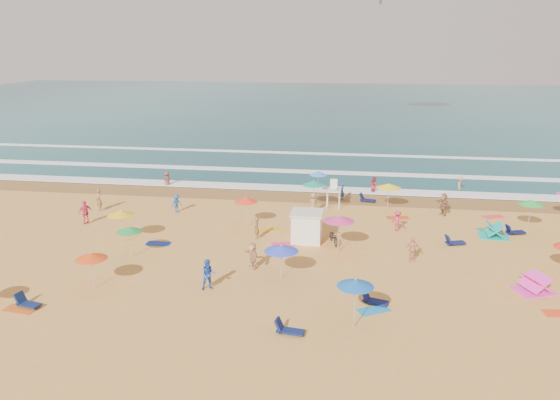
# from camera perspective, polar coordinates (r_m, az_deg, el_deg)

# --- Properties ---
(ground) EXTENTS (220.00, 220.00, 0.00)m
(ground) POSITION_cam_1_polar(r_m,az_deg,el_deg) (37.82, -3.69, -4.59)
(ground) COLOR gold
(ground) RESTS_ON ground
(ocean) EXTENTS (220.00, 140.00, 0.18)m
(ocean) POSITION_cam_1_polar(r_m,az_deg,el_deg) (119.53, 4.93, 9.67)
(ocean) COLOR #0C4756
(ocean) RESTS_ON ground
(wet_sand) EXTENTS (220.00, 220.00, 0.00)m
(wet_sand) POSITION_cam_1_polar(r_m,az_deg,el_deg) (49.49, -0.65, 0.48)
(wet_sand) COLOR olive
(wet_sand) RESTS_ON ground
(surf_foam) EXTENTS (200.00, 18.70, 0.05)m
(surf_foam) POSITION_cam_1_polar(r_m,az_deg,el_deg) (57.92, 0.75, 2.90)
(surf_foam) COLOR white
(surf_foam) RESTS_ON ground
(cabana) EXTENTS (2.00, 2.00, 2.00)m
(cabana) POSITION_cam_1_polar(r_m,az_deg,el_deg) (38.02, 2.82, -2.86)
(cabana) COLOR white
(cabana) RESTS_ON ground
(cabana_roof) EXTENTS (2.20, 2.20, 0.12)m
(cabana_roof) POSITION_cam_1_polar(r_m,az_deg,el_deg) (37.69, 2.85, -1.33)
(cabana_roof) COLOR silver
(cabana_roof) RESTS_ON cabana
(bicycle) EXTENTS (1.21, 1.98, 0.98)m
(bicycle) POSITION_cam_1_polar(r_m,az_deg,el_deg) (37.78, 5.64, -3.86)
(bicycle) COLOR black
(bicycle) RESTS_ON ground
(lifeguard_stand) EXTENTS (1.20, 1.20, 2.10)m
(lifeguard_stand) POSITION_cam_1_polar(r_m,az_deg,el_deg) (45.74, 5.60, 0.45)
(lifeguard_stand) COLOR white
(lifeguard_stand) RESTS_ON ground
(beach_umbrellas) EXTENTS (50.03, 26.09, 0.81)m
(beach_umbrellas) POSITION_cam_1_polar(r_m,az_deg,el_deg) (36.67, 0.37, -1.70)
(beach_umbrellas) COLOR #E34413
(beach_umbrellas) RESTS_ON ground
(loungers) EXTENTS (37.56, 23.99, 0.34)m
(loungers) POSITION_cam_1_polar(r_m,az_deg,el_deg) (33.11, 6.00, -7.44)
(loungers) COLOR #0F1E4B
(loungers) RESTS_ON ground
(towels) EXTENTS (37.47, 21.26, 0.03)m
(towels) POSITION_cam_1_polar(r_m,az_deg,el_deg) (36.22, 2.88, -5.51)
(towels) COLOR #CC5819
(towels) RESTS_ON ground
(popup_tents) EXTENTS (2.50, 10.90, 1.20)m
(popup_tents) POSITION_cam_1_polar(r_m,az_deg,el_deg) (37.71, 23.08, -5.00)
(popup_tents) COLOR #FF38C5
(popup_tents) RESTS_ON ground
(beachgoers) EXTENTS (44.80, 26.34, 2.11)m
(beachgoers) POSITION_cam_1_polar(r_m,az_deg,el_deg) (41.23, -2.04, -1.62)
(beachgoers) COLOR brown
(beachgoers) RESTS_ON ground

